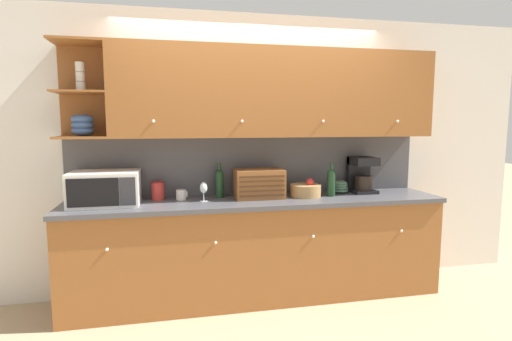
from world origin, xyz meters
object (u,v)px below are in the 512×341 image
object	(u,v)px
wine_glass	(204,188)
coffee_maker	(362,175)
fruit_basket	(306,190)
bowl_stack_on_counter	(341,187)
wine_bottle	(219,182)
microwave	(105,188)
bread_box	(259,184)
mug	(181,195)
second_wine_bottle	(331,181)
storage_canister	(158,191)

from	to	relation	value
wine_glass	coffee_maker	size ratio (longest dim) A/B	0.49
fruit_basket	coffee_maker	distance (m)	0.63
fruit_basket	bowl_stack_on_counter	bearing A→B (deg)	15.97
wine_bottle	wine_glass	bearing A→B (deg)	-136.01
microwave	bread_box	size ratio (longest dim) A/B	1.25
mug	second_wine_bottle	size ratio (longest dim) A/B	0.33
wine_bottle	storage_canister	bearing A→B (deg)	179.30
bread_box	bowl_stack_on_counter	world-z (taller)	bread_box
fruit_basket	wine_bottle	bearing A→B (deg)	172.25
wine_bottle	second_wine_bottle	xyz separation A→B (m)	(1.03, -0.14, -0.01)
storage_canister	second_wine_bottle	size ratio (longest dim) A/B	0.54
wine_glass	second_wine_bottle	bearing A→B (deg)	0.39
wine_glass	bowl_stack_on_counter	size ratio (longest dim) A/B	1.07
wine_bottle	second_wine_bottle	world-z (taller)	wine_bottle
mug	wine_bottle	world-z (taller)	wine_bottle
wine_bottle	fruit_basket	bearing A→B (deg)	-7.75
storage_canister	mug	world-z (taller)	storage_canister
second_wine_bottle	coffee_maker	world-z (taller)	coffee_maker
mug	microwave	bearing A→B (deg)	-171.56
wine_glass	fruit_basket	distance (m)	0.95
wine_glass	coffee_maker	world-z (taller)	coffee_maker
coffee_maker	storage_canister	bearing A→B (deg)	179.39
mug	coffee_maker	world-z (taller)	coffee_maker
mug	storage_canister	bearing A→B (deg)	169.92
bowl_stack_on_counter	second_wine_bottle	bearing A→B (deg)	-137.42
microwave	bowl_stack_on_counter	bearing A→B (deg)	3.41
bowl_stack_on_counter	mug	bearing A→B (deg)	-178.66
mug	fruit_basket	world-z (taller)	fruit_basket
wine_glass	fruit_basket	size ratio (longest dim) A/B	0.59
wine_glass	wine_bottle	distance (m)	0.22
microwave	coffee_maker	world-z (taller)	coffee_maker
storage_canister	mug	distance (m)	0.21
wine_bottle	second_wine_bottle	distance (m)	1.04
mug	coffee_maker	xyz separation A→B (m)	(1.75, 0.02, 0.13)
bread_box	fruit_basket	size ratio (longest dim) A/B	1.54
wine_bottle	fruit_basket	distance (m)	0.80
storage_canister	coffee_maker	xyz separation A→B (m)	(1.95, -0.02, 0.09)
microwave	coffee_maker	distance (m)	2.37
wine_glass	storage_canister	bearing A→B (deg)	158.12
storage_canister	coffee_maker	distance (m)	1.95
storage_canister	wine_glass	distance (m)	0.42
mug	wine_glass	bearing A→B (deg)	-32.83
storage_canister	second_wine_bottle	bearing A→B (deg)	-5.42
mug	bread_box	bearing A→B (deg)	-4.93
storage_canister	wine_bottle	bearing A→B (deg)	-0.70
fruit_basket	second_wine_bottle	world-z (taller)	second_wine_bottle
storage_canister	wine_bottle	distance (m)	0.55
bread_box	second_wine_bottle	world-z (taller)	second_wine_bottle
mug	bowl_stack_on_counter	size ratio (longest dim) A/B	0.64
microwave	bread_box	bearing A→B (deg)	1.43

